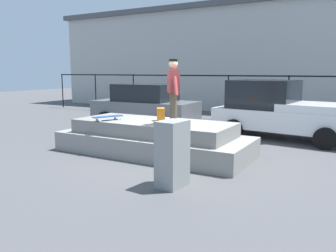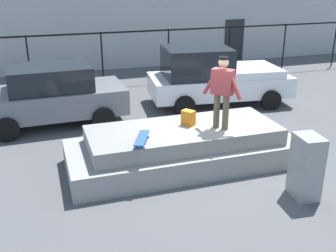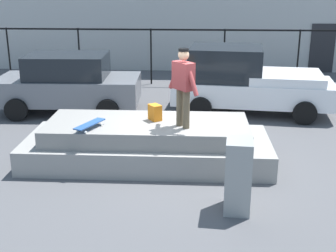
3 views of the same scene
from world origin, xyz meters
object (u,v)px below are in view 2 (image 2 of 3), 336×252
skateboard (142,138)px  skateboarder (222,88)px  backpack (188,118)px  car_grey_sedan_near (52,95)px  utility_box (306,167)px  car_white_pickup_mid (214,76)px

skateboard → skateboarder: bearing=7.8°
skateboard → backpack: 1.44m
skateboard → car_grey_sedan_near: car_grey_sedan_near is taller
car_grey_sedan_near → utility_box: size_ratio=3.23×
skateboard → car_grey_sedan_near: 4.48m
car_grey_sedan_near → car_white_pickup_mid: car_white_pickup_mid is taller
car_grey_sedan_near → car_white_pickup_mid: size_ratio=0.87×
skateboard → backpack: backpack is taller
utility_box → backpack: bearing=130.7°
skateboard → utility_box: (2.87, -1.57, -0.35)m
skateboarder → car_grey_sedan_near: skateboarder is taller
backpack → utility_box: utility_box is taller
car_grey_sedan_near → utility_box: car_grey_sedan_near is taller
backpack → car_grey_sedan_near: car_grey_sedan_near is taller
backpack → car_grey_sedan_near: size_ratio=0.08×
skateboard → backpack: bearing=28.1°
skateboard → utility_box: size_ratio=0.66×
car_white_pickup_mid → skateboard: bearing=-129.0°
skateboard → utility_box: utility_box is taller
skateboarder → skateboard: skateboarder is taller
backpack → car_white_pickup_mid: car_white_pickup_mid is taller
car_white_pickup_mid → utility_box: (-0.77, -6.06, -0.29)m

